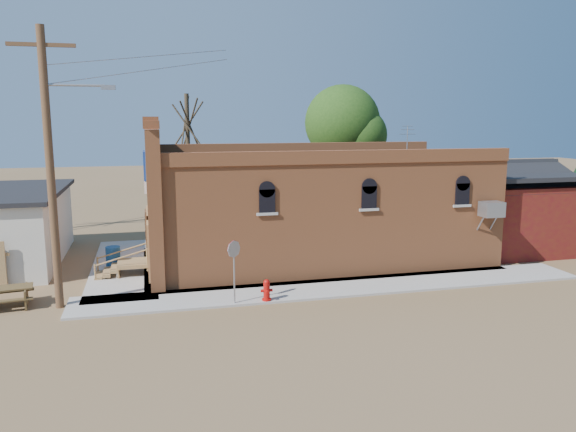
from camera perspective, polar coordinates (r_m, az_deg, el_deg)
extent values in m
plane|color=brown|center=(19.65, 2.01, -8.44)|extent=(120.00, 120.00, 0.00)
cube|color=#9E9991|center=(20.89, 5.30, -7.24)|extent=(19.00, 2.20, 0.08)
cube|color=#9E9991|center=(24.70, -16.28, -4.91)|extent=(2.60, 10.00, 0.08)
cube|color=#C36B3B|center=(24.81, 2.94, 0.75)|extent=(14.00, 7.00, 4.50)
cube|color=black|center=(24.55, 2.99, 6.06)|extent=(13.80, 6.80, 0.12)
cube|color=#C36B3B|center=(23.64, -13.50, 1.63)|extent=(0.50, 7.40, 5.80)
cube|color=navy|center=(22.31, -14.33, 3.98)|extent=(0.08, 1.10, 1.56)
cube|color=gray|center=(23.86, 19.99, 0.66)|extent=(0.85, 0.65, 0.60)
cube|color=#5F1015|center=(29.13, 21.09, 0.16)|extent=(5.00, 6.00, 3.20)
cylinder|color=brown|center=(19.41, -22.99, 4.16)|extent=(0.26, 0.26, 9.00)
cube|color=brown|center=(19.47, -23.79, 15.64)|extent=(2.00, 0.12, 0.12)
cylinder|color=gray|center=(19.25, -20.83, 12.31)|extent=(1.80, 0.08, 0.08)
cube|color=gray|center=(19.16, -17.79, 12.34)|extent=(0.45, 0.22, 0.14)
cylinder|color=#433526|center=(31.08, -10.08, 5.23)|extent=(0.24, 0.24, 7.50)
cylinder|color=#433526|center=(33.49, 5.48, 4.63)|extent=(0.28, 0.28, 6.30)
sphere|color=#1E4213|center=(33.36, 5.56, 9.42)|extent=(4.40, 4.40, 4.40)
cylinder|color=#AD0D09|center=(19.28, -2.18, -8.46)|extent=(0.33, 0.33, 0.06)
cylinder|color=#AD0D09|center=(19.18, -2.18, -7.59)|extent=(0.22, 0.22, 0.55)
sphere|color=#AD0D09|center=(19.10, -2.19, -6.77)|extent=(0.22, 0.22, 0.22)
cylinder|color=#AD0D09|center=(19.05, -2.10, -7.70)|extent=(0.10, 0.12, 0.10)
cylinder|color=#AD0D09|center=(19.15, -2.60, -7.60)|extent=(0.12, 0.10, 0.10)
cylinder|color=#AD0D09|center=(19.21, -1.77, -7.55)|extent=(0.12, 0.10, 0.10)
cylinder|color=gray|center=(18.81, -5.48, -5.97)|extent=(0.06, 0.06, 1.94)
cylinder|color=gray|center=(18.58, -5.52, -3.37)|extent=(0.48, 0.37, 0.58)
cylinder|color=#A3091E|center=(18.61, -5.54, -3.34)|extent=(0.48, 0.37, 0.58)
cylinder|color=navy|center=(24.27, -17.33, -4.03)|extent=(0.73, 0.73, 0.90)
cube|color=brown|center=(20.86, -25.19, -7.38)|extent=(0.23, 1.28, 0.64)
cube|color=brown|center=(20.81, -26.77, -6.57)|extent=(1.73, 0.95, 0.05)
cube|color=brown|center=(20.40, -26.82, -7.69)|extent=(1.66, 0.45, 0.05)
cube|color=brown|center=(21.37, -26.61, -6.92)|extent=(1.66, 0.45, 0.05)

